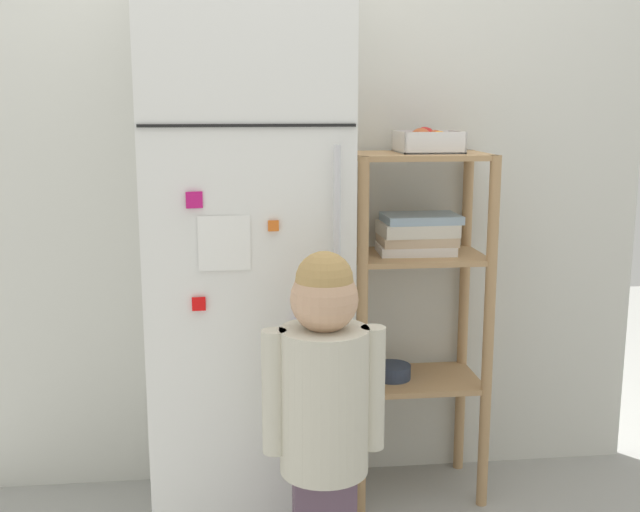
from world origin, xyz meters
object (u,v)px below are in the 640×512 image
object	(u,v)px
pantry_shelf_unit	(416,281)
fruit_bin	(428,141)
refrigerator	(248,254)
child_standing	(324,400)

from	to	relation	value
pantry_shelf_unit	fruit_bin	world-z (taller)	fruit_bin
refrigerator	child_standing	xyz separation A→B (m)	(0.18, -0.49, -0.29)
child_standing	fruit_bin	world-z (taller)	fruit_bin
refrigerator	child_standing	distance (m)	0.59
refrigerator	pantry_shelf_unit	distance (m)	0.60
refrigerator	pantry_shelf_unit	size ratio (longest dim) A/B	1.50
pantry_shelf_unit	refrigerator	bearing A→B (deg)	-165.66
pantry_shelf_unit	fruit_bin	bearing A→B (deg)	19.60
refrigerator	fruit_bin	bearing A→B (deg)	14.64
child_standing	fruit_bin	distance (m)	0.99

